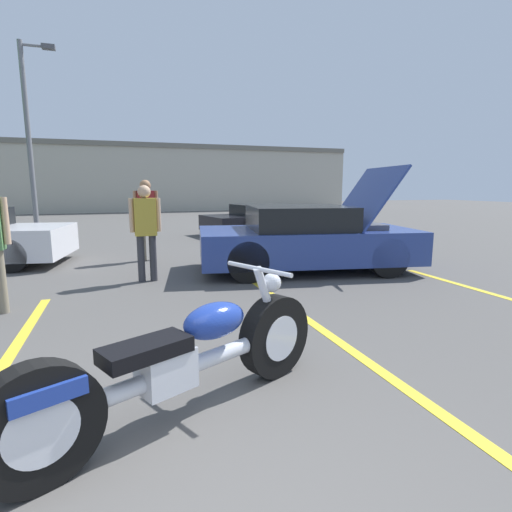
{
  "coord_description": "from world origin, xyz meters",
  "views": [
    {
      "loc": [
        0.01,
        -1.2,
        1.61
      ],
      "look_at": [
        1.52,
        3.24,
        0.8
      ],
      "focal_mm": 28.0,
      "sensor_mm": 36.0,
      "label": 1
    }
  ],
  "objects_px": {
    "light_pole": "(30,128)",
    "motorcycle": "(183,362)",
    "show_car_hood_open": "(307,239)",
    "spectator_near_motorcycle": "(146,213)",
    "parked_car_right_row": "(271,219)",
    "spectator_midground": "(146,225)"
  },
  "relations": [
    {
      "from": "show_car_hood_open",
      "to": "spectator_midground",
      "type": "distance_m",
      "value": 3.05
    },
    {
      "from": "show_car_hood_open",
      "to": "spectator_midground",
      "type": "relative_size",
      "value": 2.67
    },
    {
      "from": "show_car_hood_open",
      "to": "motorcycle",
      "type": "bearing_deg",
      "value": -115.14
    },
    {
      "from": "show_car_hood_open",
      "to": "spectator_midground",
      "type": "height_order",
      "value": "show_car_hood_open"
    },
    {
      "from": "parked_car_right_row",
      "to": "spectator_midground",
      "type": "xyz_separation_m",
      "value": [
        -4.6,
        -6.07,
        0.47
      ]
    },
    {
      "from": "light_pole",
      "to": "motorcycle",
      "type": "bearing_deg",
      "value": -77.06
    },
    {
      "from": "motorcycle",
      "to": "spectator_midground",
      "type": "xyz_separation_m",
      "value": [
        0.04,
        4.37,
        0.56
      ]
    },
    {
      "from": "light_pole",
      "to": "spectator_midground",
      "type": "bearing_deg",
      "value": -71.44
    },
    {
      "from": "light_pole",
      "to": "spectator_near_motorcycle",
      "type": "xyz_separation_m",
      "value": [
        3.46,
        -7.84,
        -2.66
      ]
    },
    {
      "from": "motorcycle",
      "to": "show_car_hood_open",
      "type": "xyz_separation_m",
      "value": [
        3.07,
        4.35,
        0.21
      ]
    },
    {
      "from": "parked_car_right_row",
      "to": "light_pole",
      "type": "bearing_deg",
      "value": 143.5
    },
    {
      "from": "light_pole",
      "to": "show_car_hood_open",
      "type": "bearing_deg",
      "value": -57.36
    },
    {
      "from": "spectator_near_motorcycle",
      "to": "parked_car_right_row",
      "type": "bearing_deg",
      "value": 42.17
    },
    {
      "from": "motorcycle",
      "to": "spectator_near_motorcycle",
      "type": "distance_m",
      "value": 6.44
    },
    {
      "from": "light_pole",
      "to": "show_car_hood_open",
      "type": "distance_m",
      "value": 12.16
    },
    {
      "from": "show_car_hood_open",
      "to": "spectator_near_motorcycle",
      "type": "bearing_deg",
      "value": 154.52
    },
    {
      "from": "motorcycle",
      "to": "spectator_near_motorcycle",
      "type": "relative_size",
      "value": 1.35
    },
    {
      "from": "light_pole",
      "to": "parked_car_right_row",
      "type": "height_order",
      "value": "light_pole"
    },
    {
      "from": "light_pole",
      "to": "parked_car_right_row",
      "type": "relative_size",
      "value": 1.33
    },
    {
      "from": "light_pole",
      "to": "spectator_near_motorcycle",
      "type": "height_order",
      "value": "light_pole"
    },
    {
      "from": "show_car_hood_open",
      "to": "parked_car_right_row",
      "type": "bearing_deg",
      "value": 85.59
    },
    {
      "from": "show_car_hood_open",
      "to": "light_pole",
      "type": "bearing_deg",
      "value": 132.71
    }
  ]
}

